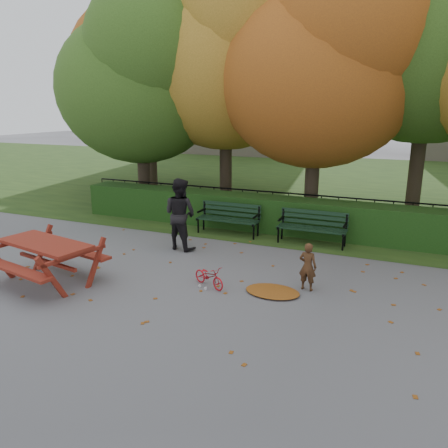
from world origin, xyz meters
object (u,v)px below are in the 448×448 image
at_px(picnic_table, 46,251).
at_px(child, 308,267).
at_px(bench_left, 229,216).
at_px(tree_c, 328,61).
at_px(bicycle, 209,276).
at_px(bench_right, 313,225).
at_px(tree_b, 233,48).
at_px(tree_a, 144,76).
at_px(adult, 180,214).
at_px(tree_f, 151,54).

distance_m(picnic_table, child, 5.33).
bearing_deg(bench_left, tree_c, 46.64).
bearing_deg(tree_c, bicycle, -99.88).
bearing_deg(picnic_table, bench_right, 57.73).
bearing_deg(bench_right, child, -79.63).
bearing_deg(bench_left, tree_b, 110.58).
bearing_deg(tree_b, tree_a, -156.95).
distance_m(bench_right, adult, 3.51).
xyz_separation_m(tree_a, tree_c, (6.02, 0.38, 0.30)).
distance_m(bench_left, picnic_table, 5.24).
height_order(picnic_table, adult, adult).
relative_size(adult, bicycle, 2.17).
height_order(tree_a, child, tree_a).
bearing_deg(picnic_table, bench_left, 77.32).
relative_size(child, bicycle, 1.16).
relative_size(tree_c, child, 8.15).
distance_m(picnic_table, adult, 3.41).
height_order(tree_a, adult, tree_a).
distance_m(bench_left, adult, 1.89).
distance_m(tree_a, bicycle, 8.62).
relative_size(tree_a, adult, 4.08).
bearing_deg(bench_left, bench_right, 0.00).
relative_size(picnic_table, adult, 1.27).
distance_m(child, adult, 3.85).
xyz_separation_m(tree_b, tree_c, (3.28, -0.78, -0.58)).
height_order(bench_right, picnic_table, picnic_table).
distance_m(tree_a, tree_c, 6.04).
distance_m(tree_c, bench_left, 5.31).
relative_size(tree_c, picnic_table, 3.43).
relative_size(child, adult, 0.54).
xyz_separation_m(bench_right, bicycle, (-1.30, -3.70, -0.30)).
height_order(tree_b, picnic_table, tree_b).
bearing_deg(bench_right, tree_f, 146.08).
bearing_deg(bicycle, tree_f, 61.42).
height_order(tree_f, child, tree_f).
relative_size(tree_a, tree_c, 0.94).
bearing_deg(bicycle, picnic_table, 133.90).
bearing_deg(tree_a, picnic_table, -74.85).
relative_size(bench_right, adult, 0.98).
xyz_separation_m(bench_left, bicycle, (1.10, -3.70, -0.30)).
height_order(tree_a, tree_b, tree_b).
distance_m(tree_a, tree_b, 3.11).
distance_m(tree_c, picnic_table, 9.21).
bearing_deg(tree_c, child, -81.18).
height_order(bench_right, child, child).
relative_size(tree_a, child, 7.62).
xyz_separation_m(tree_f, child, (8.79, -8.60, -5.20)).
height_order(tree_a, tree_f, tree_f).
height_order(tree_a, bicycle, tree_a).
xyz_separation_m(bench_right, picnic_table, (-4.48, -4.81, 0.17)).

